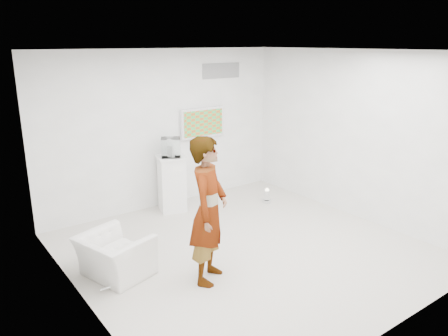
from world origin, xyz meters
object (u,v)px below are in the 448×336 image
(armchair, at_px, (115,256))
(floor_uplight, at_px, (267,196))
(tv, at_px, (202,123))
(pedestal, at_px, (172,183))
(person, at_px, (209,211))

(armchair, xyz_separation_m, floor_uplight, (3.58, 0.89, -0.15))
(floor_uplight, bearing_deg, tv, 125.50)
(pedestal, height_order, floor_uplight, pedestal)
(armchair, bearing_deg, person, -146.77)
(person, xyz_separation_m, floor_uplight, (2.59, 1.72, -0.85))
(tv, height_order, floor_uplight, tv)
(tv, bearing_deg, pedestal, -160.93)
(person, xyz_separation_m, armchair, (-0.99, 0.84, -0.70))
(tv, height_order, pedestal, tv)
(person, distance_m, armchair, 1.47)
(tv, height_order, person, person)
(tv, relative_size, pedestal, 0.94)
(pedestal, bearing_deg, tv, 19.07)
(pedestal, bearing_deg, floor_uplight, -24.69)
(pedestal, bearing_deg, person, -109.10)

